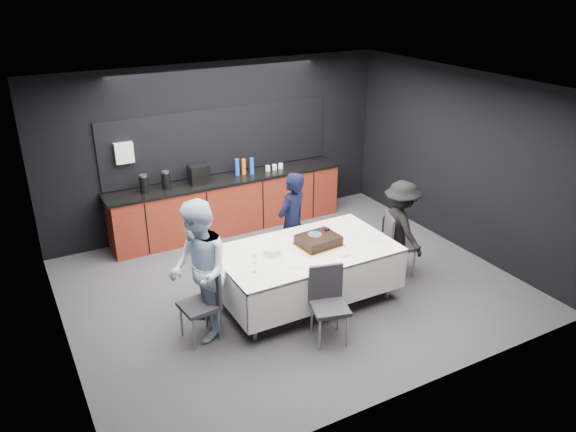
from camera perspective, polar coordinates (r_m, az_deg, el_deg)
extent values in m
plane|color=#414045|center=(8.03, 0.34, -7.13)|extent=(6.00, 6.00, 0.00)
cube|color=white|center=(7.02, 0.40, 12.89)|extent=(6.00, 5.00, 0.04)
cube|color=black|center=(9.56, -6.96, 7.01)|extent=(6.00, 0.04, 2.80)
cube|color=black|center=(5.57, 13.00, -6.14)|extent=(6.00, 0.04, 2.80)
cube|color=black|center=(6.62, -22.99, -2.53)|extent=(0.04, 5.00, 2.80)
cube|color=black|center=(9.17, 17.08, 5.40)|extent=(0.04, 5.00, 2.80)
cube|color=maroon|center=(9.61, -6.01, 1.14)|extent=(4.00, 0.60, 0.90)
cube|color=black|center=(9.45, -6.13, 3.77)|extent=(4.10, 0.64, 0.04)
cube|color=black|center=(9.51, -6.95, 7.56)|extent=(4.00, 0.03, 1.10)
cube|color=white|center=(9.01, -16.34, 6.18)|extent=(0.28, 0.12, 0.32)
cylinder|color=black|center=(8.99, -14.42, 3.12)|extent=(0.14, 0.14, 0.26)
cylinder|color=black|center=(9.07, -12.29, 3.52)|extent=(0.14, 0.14, 0.26)
cube|color=black|center=(9.22, -9.04, 4.23)|extent=(0.32, 0.24, 0.30)
cylinder|color=blue|center=(9.51, -5.18, 4.97)|extent=(0.07, 0.07, 0.28)
cylinder|color=orange|center=(9.56, -4.52, 5.03)|extent=(0.07, 0.07, 0.26)
cylinder|color=blue|center=(9.54, -3.69, 5.08)|extent=(0.07, 0.07, 0.28)
cylinder|color=white|center=(9.72, -2.06, 4.87)|extent=(0.08, 0.08, 0.09)
cylinder|color=white|center=(9.77, -1.38, 4.99)|extent=(0.08, 0.08, 0.09)
cylinder|color=white|center=(9.82, -0.76, 5.10)|extent=(0.08, 0.08, 0.09)
cylinder|color=#99999E|center=(8.94, -14.51, 3.99)|extent=(0.12, 0.12, 0.03)
cylinder|color=#99999E|center=(9.03, -12.37, 4.38)|extent=(0.12, 0.12, 0.03)
cylinder|color=#99999E|center=(6.77, -3.42, -9.89)|extent=(0.06, 0.06, 0.75)
cylinder|color=#99999E|center=(7.56, -6.71, -6.16)|extent=(0.06, 0.06, 0.75)
cylinder|color=#99999E|center=(7.70, 10.21, -5.80)|extent=(0.06, 0.06, 0.75)
cylinder|color=#99999E|center=(8.40, 6.01, -2.90)|extent=(0.06, 0.06, 0.75)
cube|color=white|center=(7.36, 1.87, -3.44)|extent=(2.32, 1.32, 0.04)
cube|color=white|center=(7.01, 4.55, -7.49)|extent=(2.32, 0.02, 0.55)
cube|color=white|center=(7.99, -0.52, -3.27)|extent=(2.32, 0.02, 0.55)
cube|color=white|center=(7.05, -6.32, -7.39)|extent=(0.02, 1.32, 0.55)
cube|color=white|center=(8.07, 8.92, -3.29)|extent=(0.02, 1.32, 0.55)
cube|color=gold|center=(7.44, 3.10, -2.92)|extent=(0.59, 0.50, 0.01)
cube|color=black|center=(7.42, 3.11, -2.48)|extent=(0.55, 0.45, 0.11)
cube|color=black|center=(7.39, 3.12, -2.05)|extent=(0.55, 0.45, 0.01)
cylinder|color=orange|center=(7.42, 2.75, -1.85)|extent=(0.18, 0.18, 0.00)
cylinder|color=blue|center=(7.42, 2.75, -1.82)|extent=(0.15, 0.15, 0.01)
sphere|color=black|center=(7.56, 3.81, -1.25)|extent=(0.04, 0.04, 0.04)
sphere|color=black|center=(7.54, 4.10, -1.34)|extent=(0.04, 0.04, 0.04)
sphere|color=black|center=(7.52, 3.84, -1.40)|extent=(0.04, 0.04, 0.04)
cylinder|color=white|center=(7.16, -1.62, -3.63)|extent=(0.22, 0.22, 0.10)
cylinder|color=white|center=(6.94, 0.95, -5.01)|extent=(0.20, 0.20, 0.01)
cylinder|color=white|center=(7.79, 6.67, -1.82)|extent=(0.20, 0.20, 0.01)
cylinder|color=white|center=(7.67, 8.88, -2.37)|extent=(0.22, 0.22, 0.01)
cylinder|color=white|center=(7.73, 0.37, -1.86)|extent=(0.19, 0.19, 0.01)
cube|color=white|center=(7.21, 5.72, -3.91)|extent=(0.16, 0.11, 0.02)
cylinder|color=white|center=(6.81, -3.41, -5.68)|extent=(0.06, 0.06, 0.00)
cylinder|color=white|center=(6.78, -3.43, -5.22)|extent=(0.01, 0.01, 0.12)
cylinder|color=white|center=(6.72, -3.45, -4.40)|extent=(0.05, 0.05, 0.10)
cube|color=#2E2E33|center=(6.85, -9.04, -9.00)|extent=(0.47, 0.47, 0.05)
cube|color=#2E2E33|center=(6.79, -7.74, -6.76)|extent=(0.09, 0.42, 0.45)
cylinder|color=#99999E|center=(7.05, -10.81, -10.35)|extent=(0.03, 0.03, 0.44)
cylinder|color=#99999E|center=(6.79, -9.55, -11.70)|extent=(0.03, 0.03, 0.44)
cylinder|color=#99999E|center=(7.16, -8.32, -9.54)|extent=(0.03, 0.03, 0.44)
cylinder|color=#99999E|center=(6.91, -6.99, -10.83)|extent=(0.03, 0.03, 0.44)
cube|color=#2E2E33|center=(8.34, 11.37, -2.88)|extent=(0.55, 0.55, 0.05)
cube|color=#2E2E33|center=(8.19, 10.23, -1.38)|extent=(0.21, 0.40, 0.45)
cylinder|color=#99999E|center=(8.35, 12.68, -4.75)|extent=(0.03, 0.03, 0.44)
cylinder|color=#99999E|center=(8.64, 12.04, -3.69)|extent=(0.03, 0.03, 0.44)
cylinder|color=#99999E|center=(8.26, 10.42, -4.89)|extent=(0.03, 0.03, 0.44)
cylinder|color=#99999E|center=(8.55, 9.85, -3.81)|extent=(0.03, 0.03, 0.44)
cube|color=#2E2E33|center=(6.75, 4.26, -9.29)|extent=(0.52, 0.52, 0.05)
cube|color=#2E2E33|center=(6.77, 3.84, -6.67)|extent=(0.42, 0.15, 0.45)
cylinder|color=#99999E|center=(6.70, 3.23, -11.91)|extent=(0.03, 0.03, 0.44)
cylinder|color=#99999E|center=(6.79, 6.03, -11.47)|extent=(0.03, 0.03, 0.44)
cylinder|color=#99999E|center=(6.97, 2.42, -10.33)|extent=(0.03, 0.03, 0.44)
cylinder|color=#99999E|center=(7.05, 5.12, -9.94)|extent=(0.03, 0.03, 0.44)
imported|color=black|center=(8.10, 0.40, -0.72)|extent=(0.66, 0.57, 1.54)
imported|color=silver|center=(6.70, -9.05, -5.57)|extent=(0.79, 0.94, 1.75)
imported|color=black|center=(8.25, 11.34, -1.20)|extent=(0.58, 0.95, 1.42)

